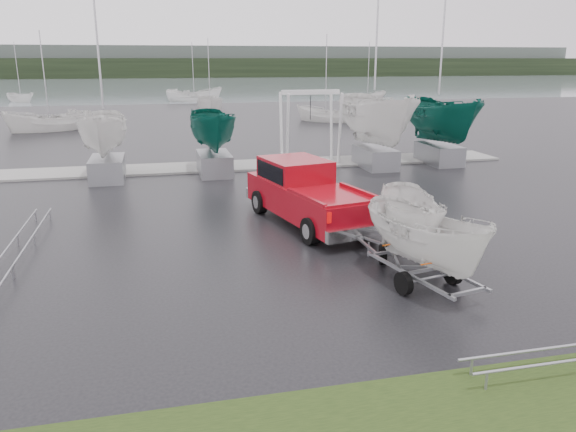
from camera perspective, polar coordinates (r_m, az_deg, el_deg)
The scene contains 20 objects.
ground_plane at distance 19.15m, azimuth 1.69°, elevation -1.90°, with size 120.00×120.00×0.00m, color black.
lake at distance 117.86m, azimuth -11.24°, elevation 12.57°, with size 300.00×300.00×0.00m, color slate.
dock at distance 31.52m, azimuth -4.43°, elevation 5.15°, with size 30.00×3.00×0.12m, color gray.
treeline at distance 187.71m, azimuth -12.24°, elevation 14.49°, with size 300.00×8.00×6.00m, color black.
far_hill at distance 195.68m, azimuth -12.34°, elevation 15.10°, with size 300.00×6.00×10.00m, color #4C5651.
pickup_truck at distance 20.45m, azimuth 1.73°, elevation 2.57°, with size 3.59×6.94×2.20m.
trailer_hitched at distance 14.52m, azimuth 14.22°, elevation 2.80°, with size 1.98×3.77×4.91m.
trailer_parked at distance 16.27m, azimuth 12.70°, elevation 4.09°, with size 2.11×3.79×4.83m.
boat_hoist at distance 31.94m, azimuth 2.29°, elevation 10.08°, with size 3.30×2.18×4.12m.
keelboat_0 at distance 28.81m, azimuth -18.36°, elevation 10.50°, with size 2.26×3.20×10.42m.
keelboat_1 at distance 29.06m, azimuth -7.70°, elevation 11.04°, with size 2.22×3.20×7.01m.
keelboat_2 at distance 30.94m, azimuth 9.18°, elevation 13.50°, with size 2.96×3.20×11.15m.
keelboat_3 at distance 32.94m, azimuth 15.53°, elevation 12.49°, with size 2.68×3.20×10.86m.
mast_rack_0 at distance 19.86m, azimuth -25.11°, elevation -1.72°, with size 0.56×6.50×0.06m.
moored_boat_0 at distance 51.16m, azimuth -22.99°, elevation 7.97°, with size 3.65×3.61×11.62m.
moored_boat_1 at distance 65.20m, azimuth -7.89°, elevation 10.45°, with size 3.06×3.13×11.86m.
moored_boat_2 at distance 54.39m, azimuth 3.81°, elevation 9.55°, with size 3.30×3.30×11.07m.
moored_boat_3 at distance 79.96m, azimuth 8.06°, elevation 11.38°, with size 2.88×2.84×11.05m.
moored_boat_4 at distance 88.16m, azimuth -25.47°, elevation 10.44°, with size 2.97×2.98×10.76m.
moored_boat_5 at distance 81.97m, azimuth -9.50°, elevation 11.43°, with size 3.61×3.55×11.96m.
Camera 1 is at (-4.74, -17.62, 5.78)m, focal length 35.00 mm.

